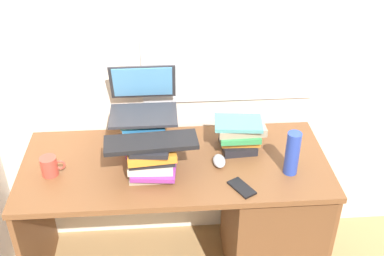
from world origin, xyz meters
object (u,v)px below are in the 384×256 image
at_px(book_stack_keyboard_riser, 151,160).
at_px(cell_phone, 242,188).
at_px(mug, 50,166).
at_px(water_bottle, 292,153).
at_px(book_stack_side, 239,134).
at_px(computer_mouse, 219,161).
at_px(keyboard, 151,142).
at_px(laptop, 143,101).
at_px(desk, 249,215).
at_px(book_stack_tall, 145,134).

distance_m(book_stack_keyboard_riser, cell_phone, 0.43).
bearing_deg(mug, water_bottle, -3.32).
distance_m(book_stack_side, computer_mouse, 0.19).
bearing_deg(keyboard, laptop, 93.77).
bearing_deg(book_stack_side, cell_phone, -96.12).
height_order(desk, laptop, laptop).
relative_size(book_stack_tall, cell_phone, 1.79).
bearing_deg(cell_phone, desk, 34.53).
bearing_deg(computer_mouse, keyboard, -168.13).
bearing_deg(book_stack_side, book_stack_tall, 179.42).
height_order(laptop, water_bottle, laptop).
distance_m(keyboard, cell_phone, 0.46).
bearing_deg(book_stack_keyboard_riser, laptop, 97.23).
height_order(mug, water_bottle, water_bottle).
height_order(book_stack_tall, cell_phone, book_stack_tall).
xyz_separation_m(book_stack_side, mug, (-0.92, -0.15, -0.04)).
distance_m(book_stack_tall, laptop, 0.16).
xyz_separation_m(laptop, water_bottle, (0.68, -0.28, -0.14)).
bearing_deg(desk, keyboard, -171.92).
bearing_deg(mug, book_stack_side, 9.43).
relative_size(desk, water_bottle, 6.79).
bearing_deg(mug, cell_phone, -10.84).
bearing_deg(book_stack_tall, computer_mouse, -20.60).
bearing_deg(book_stack_keyboard_riser, mug, 174.74).
height_order(book_stack_keyboard_riser, mug, book_stack_keyboard_riser).
xyz_separation_m(book_stack_keyboard_riser, book_stack_side, (0.44, 0.20, -0.00)).
distance_m(desk, laptop, 0.83).
relative_size(mug, cell_phone, 0.86).
bearing_deg(desk, book_stack_tall, 166.04).
bearing_deg(desk, water_bottle, -30.33).
height_order(laptop, computer_mouse, laptop).
xyz_separation_m(desk, laptop, (-0.53, 0.19, 0.60)).
distance_m(desk, mug, 1.05).
height_order(book_stack_tall, book_stack_side, book_stack_tall).
relative_size(book_stack_tall, keyboard, 0.58).
relative_size(computer_mouse, cell_phone, 0.76).
bearing_deg(book_stack_keyboard_riser, cell_phone, -17.15).
bearing_deg(mug, book_stack_tall, 19.48).
distance_m(computer_mouse, cell_phone, 0.21).
xyz_separation_m(mug, cell_phone, (0.88, -0.17, -0.04)).
xyz_separation_m(computer_mouse, water_bottle, (0.33, -0.09, 0.09)).
bearing_deg(book_stack_side, desk, -65.41).
bearing_deg(keyboard, book_stack_side, 20.33).
relative_size(book_stack_tall, book_stack_keyboard_riser, 1.03).
height_order(book_stack_side, keyboard, keyboard).
distance_m(book_stack_tall, computer_mouse, 0.39).
relative_size(book_stack_side, computer_mouse, 2.48).
bearing_deg(desk, laptop, 160.13).
xyz_separation_m(book_stack_tall, cell_phone, (0.44, -0.33, -0.10)).
height_order(desk, keyboard, keyboard).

